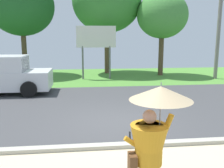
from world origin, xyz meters
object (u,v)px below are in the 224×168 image
object	(u,v)px
utility_pole	(219,28)
tree_center_back	(162,15)
tree_right_far	(107,1)
tree_left_far	(21,6)
roadside_billboard	(96,41)
monk_pedestrian	(151,146)

from	to	relation	value
utility_pole	tree_center_back	bearing A→B (deg)	149.02
tree_right_far	tree_center_back	bearing A→B (deg)	-20.94
tree_left_far	tree_right_far	xyz separation A→B (m)	(6.08, 0.32, 0.48)
roadside_billboard	tree_center_back	size ratio (longest dim) A/B	0.59
utility_pole	tree_left_far	size ratio (longest dim) A/B	0.91
utility_pole	roadside_billboard	size ratio (longest dim) A/B	1.83
utility_pole	tree_left_far	xyz separation A→B (m)	(-13.15, 3.09, 1.55)
utility_pole	tree_left_far	distance (m)	13.59
roadside_billboard	tree_center_back	xyz separation A→B (m)	(4.78, 1.16, 1.73)
roadside_billboard	tree_center_back	distance (m)	5.22
monk_pedestrian	roadside_billboard	bearing A→B (deg)	100.60
monk_pedestrian	roadside_billboard	distance (m)	13.23
tree_left_far	tree_center_back	distance (m)	10.00
roadside_billboard	tree_center_back	world-z (taller)	tree_center_back
tree_center_back	tree_left_far	bearing A→B (deg)	173.39
tree_left_far	tree_right_far	size ratio (longest dim) A/B	0.91
monk_pedestrian	utility_pole	distance (m)	14.81
monk_pedestrian	tree_right_far	bearing A→B (deg)	97.00
tree_left_far	tree_right_far	distance (m)	6.11
roadside_billboard	tree_right_far	world-z (taller)	tree_right_far
roadside_billboard	tree_right_far	xyz separation A→B (m)	(0.95, 2.62, 2.84)
roadside_billboard	monk_pedestrian	bearing A→B (deg)	-89.19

